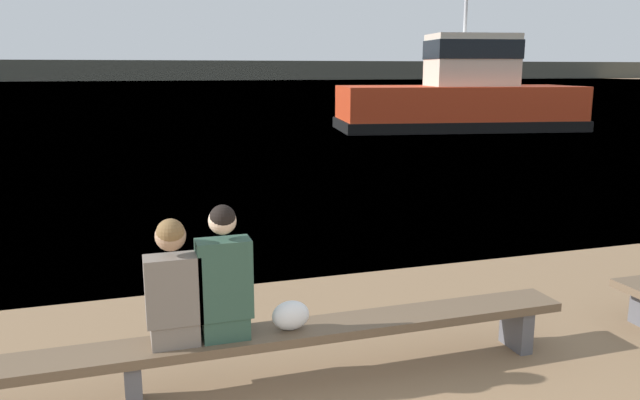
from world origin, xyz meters
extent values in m
plane|color=teal|center=(0.00, 124.93, 0.00)|extent=(240.00, 240.00, 0.00)
cube|color=#4C4C42|center=(0.00, 140.79, 2.09)|extent=(600.00, 12.00, 4.19)
cube|color=brown|center=(-0.43, 2.57, 0.42)|extent=(7.16, 0.40, 0.07)
cube|color=#515156|center=(2.85, 2.57, 0.19)|extent=(0.12, 0.34, 0.38)
cube|color=#515156|center=(-0.43, 2.57, 0.19)|extent=(0.12, 0.34, 0.38)
cube|color=#70665B|center=(-0.12, 2.65, 0.54)|extent=(0.35, 0.41, 0.18)
cube|color=#70665B|center=(-0.12, 2.55, 0.88)|extent=(0.40, 0.22, 0.50)
sphere|color=tan|center=(-0.12, 2.55, 1.29)|extent=(0.22, 0.22, 0.22)
sphere|color=brown|center=(-0.12, 2.53, 1.31)|extent=(0.20, 0.20, 0.20)
cube|color=#2D4C3D|center=(0.26, 2.65, 0.54)|extent=(0.35, 0.41, 0.18)
cube|color=#2D4C3D|center=(0.26, 2.55, 0.93)|extent=(0.40, 0.22, 0.60)
sphere|color=beige|center=(0.26, 2.55, 1.37)|extent=(0.21, 0.21, 0.21)
sphere|color=black|center=(0.26, 2.53, 1.40)|extent=(0.19, 0.19, 0.19)
ellipsoid|color=white|center=(0.76, 2.55, 0.57)|extent=(0.30, 0.17, 0.24)
cube|color=red|center=(12.84, 20.96, 0.88)|extent=(10.10, 5.23, 1.76)
cube|color=black|center=(12.84, 20.96, 0.21)|extent=(10.32, 5.41, 0.42)
cube|color=beige|center=(13.31, 20.88, 2.79)|extent=(3.69, 2.71, 2.06)
cube|color=black|center=(13.31, 20.88, 3.20)|extent=(3.77, 2.80, 0.74)
camera|label=1|loc=(-0.41, -1.85, 2.45)|focal=35.00mm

